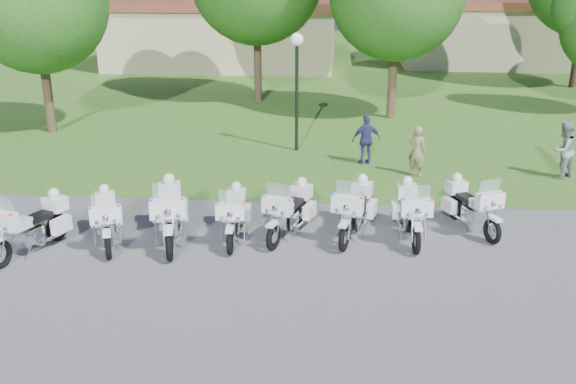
# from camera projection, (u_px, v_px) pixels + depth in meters

# --- Properties ---
(ground) EXTENTS (100.00, 100.00, 0.00)m
(ground) POSITION_uv_depth(u_px,v_px,m) (274.00, 247.00, 15.06)
(ground) COLOR #4D4D52
(ground) RESTS_ON ground
(grass_lawn) EXTENTS (100.00, 48.00, 0.01)m
(grass_lawn) POSITION_uv_depth(u_px,v_px,m) (317.00, 69.00, 40.41)
(grass_lawn) COLOR #33601E
(grass_lawn) RESTS_ON ground
(motorcycle_1) EXTENTS (1.31, 2.26, 1.60)m
(motorcycle_1) POSITION_uv_depth(u_px,v_px,m) (32.00, 224.00, 14.62)
(motorcycle_1) COLOR black
(motorcycle_1) RESTS_ON ground
(motorcycle_2) EXTENTS (1.22, 2.15, 1.51)m
(motorcycle_2) POSITION_uv_depth(u_px,v_px,m) (106.00, 218.00, 15.08)
(motorcycle_2) COLOR black
(motorcycle_2) RESTS_ON ground
(motorcycle_3) EXTENTS (1.22, 2.56, 1.75)m
(motorcycle_3) POSITION_uv_depth(u_px,v_px,m) (170.00, 212.00, 15.15)
(motorcycle_3) COLOR black
(motorcycle_3) RESTS_ON ground
(motorcycle_4) EXTENTS (0.78, 2.19, 1.47)m
(motorcycle_4) POSITION_uv_depth(u_px,v_px,m) (234.00, 214.00, 15.34)
(motorcycle_4) COLOR black
(motorcycle_4) RESTS_ON ground
(motorcycle_5) EXTENTS (1.24, 2.22, 1.55)m
(motorcycle_5) POSITION_uv_depth(u_px,v_px,m) (290.00, 210.00, 15.53)
(motorcycle_5) COLOR black
(motorcycle_5) RESTS_ON ground
(motorcycle_6) EXTENTS (1.17, 2.37, 1.62)m
(motorcycle_6) POSITION_uv_depth(u_px,v_px,m) (355.00, 209.00, 15.52)
(motorcycle_6) COLOR black
(motorcycle_6) RESTS_ON ground
(motorcycle_7) EXTENTS (0.83, 2.36, 1.59)m
(motorcycle_7) POSITION_uv_depth(u_px,v_px,m) (411.00, 211.00, 15.42)
(motorcycle_7) COLOR black
(motorcycle_7) RESTS_ON ground
(motorcycle_8) EXTENTS (1.29, 2.15, 1.53)m
(motorcycle_8) POSITION_uv_depth(u_px,v_px,m) (471.00, 205.00, 15.89)
(motorcycle_8) COLOR black
(motorcycle_8) RESTS_ON ground
(lamp_post) EXTENTS (0.44, 0.44, 4.10)m
(lamp_post) POSITION_uv_depth(u_px,v_px,m) (297.00, 63.00, 21.79)
(lamp_post) COLOR black
(lamp_post) RESTS_ON ground
(building_west) EXTENTS (14.56, 8.32, 4.10)m
(building_west) POSITION_uv_depth(u_px,v_px,m) (224.00, 33.00, 41.10)
(building_west) COLOR tan
(building_west) RESTS_ON ground
(building_east) EXTENTS (11.44, 7.28, 4.10)m
(building_east) POSITION_uv_depth(u_px,v_px,m) (488.00, 32.00, 41.71)
(building_east) COLOR tan
(building_east) RESTS_ON ground
(bystander_a) EXTENTS (0.69, 0.64, 1.58)m
(bystander_a) POSITION_uv_depth(u_px,v_px,m) (417.00, 151.00, 19.86)
(bystander_a) COLOR #877A5B
(bystander_a) RESTS_ON ground
(bystander_b) EXTENTS (1.08, 1.04, 1.76)m
(bystander_b) POSITION_uv_depth(u_px,v_px,m) (563.00, 151.00, 19.62)
(bystander_b) COLOR gray
(bystander_b) RESTS_ON ground
(bystander_c) EXTENTS (1.04, 0.65, 1.65)m
(bystander_c) POSITION_uv_depth(u_px,v_px,m) (366.00, 140.00, 21.03)
(bystander_c) COLOR navy
(bystander_c) RESTS_ON ground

